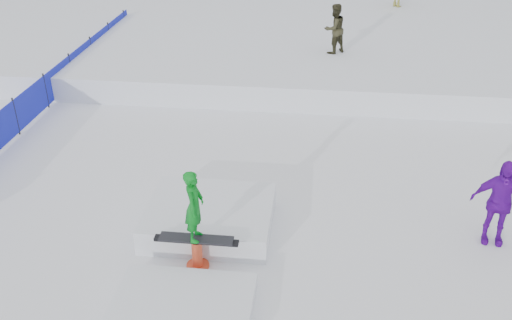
# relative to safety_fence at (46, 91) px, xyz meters

# --- Properties ---
(ground) EXTENTS (120.00, 120.00, 0.00)m
(ground) POSITION_rel_safety_fence_xyz_m (6.50, -6.60, -0.55)
(ground) COLOR white
(snow_midrise) EXTENTS (50.00, 18.00, 0.80)m
(snow_midrise) POSITION_rel_safety_fence_xyz_m (6.50, 9.40, -0.15)
(snow_midrise) COLOR white
(snow_midrise) RESTS_ON ground
(safety_fence) EXTENTS (0.05, 16.00, 1.10)m
(safety_fence) POSITION_rel_safety_fence_xyz_m (0.00, 0.00, 0.00)
(safety_fence) COLOR #1921BC
(safety_fence) RESTS_ON ground
(walker_olive) EXTENTS (1.04, 1.01, 1.68)m
(walker_olive) POSITION_rel_safety_fence_xyz_m (8.70, 3.93, 1.09)
(walker_olive) COLOR #2E2C1A
(walker_olive) RESTS_ON snow_midrise
(spectator_purple) EXTENTS (1.14, 0.59, 1.86)m
(spectator_purple) POSITION_rel_safety_fence_xyz_m (11.94, -5.46, 0.38)
(spectator_purple) COLOR #640BAB
(spectator_purple) RESTS_ON ground
(jib_rail_feature) EXTENTS (2.60, 4.40, 2.11)m
(jib_rail_feature) POSITION_rel_safety_fence_xyz_m (6.15, -6.41, -0.25)
(jib_rail_feature) COLOR white
(jib_rail_feature) RESTS_ON ground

